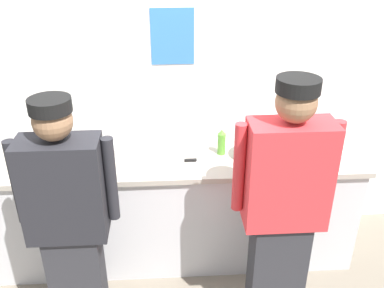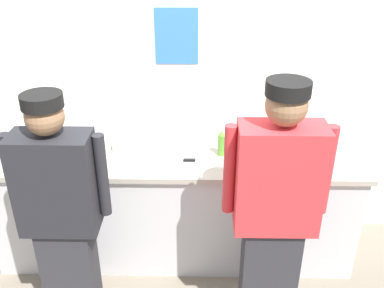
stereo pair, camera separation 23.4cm
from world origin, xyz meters
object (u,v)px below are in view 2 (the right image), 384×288
at_px(chefs_knife, 199,160).
at_px(squeeze_bottle_secondary, 64,149).
at_px(chef_near_left, 61,214).
at_px(mixing_bowl_steel, 257,153).
at_px(ramekin_red_sauce, 98,163).
at_px(sheet_tray, 311,155).
at_px(squeeze_bottle_spare, 222,143).
at_px(chef_center, 275,211).
at_px(plate_stack_rear, 124,146).
at_px(ramekin_orange_sauce, 45,165).
at_px(plate_stack_front, 30,153).
at_px(squeeze_bottle_primary, 62,138).
at_px(deli_cup, 17,146).

bearing_deg(chefs_knife, squeeze_bottle_secondary, -179.33).
bearing_deg(chef_near_left, mixing_bowl_steel, 27.16).
bearing_deg(squeeze_bottle_secondary, ramekin_red_sauce, -14.69).
height_order(sheet_tray, squeeze_bottle_spare, squeeze_bottle_spare).
distance_m(sheet_tray, ramekin_red_sauce, 1.57).
height_order(chef_center, plate_stack_rear, chef_center).
bearing_deg(ramekin_orange_sauce, chefs_knife, 6.02).
relative_size(plate_stack_rear, mixing_bowl_steel, 0.62).
relative_size(ramekin_orange_sauce, chefs_knife, 0.35).
distance_m(chef_center, squeeze_bottle_spare, 0.81).
xyz_separation_m(squeeze_bottle_spare, ramekin_red_sauce, (-0.89, -0.18, -0.07)).
bearing_deg(plate_stack_rear, ramekin_orange_sauce, -150.48).
bearing_deg(chef_center, plate_stack_front, 158.76).
bearing_deg(chef_center, squeeze_bottle_primary, 151.51).
bearing_deg(plate_stack_front, squeeze_bottle_secondary, -5.56).
bearing_deg(mixing_bowl_steel, chef_center, -87.13).
bearing_deg(deli_cup, chefs_knife, -5.44).
distance_m(sheet_tray, ramekin_orange_sauce, 1.95).
relative_size(plate_stack_rear, ramekin_red_sauce, 1.84).
bearing_deg(squeeze_bottle_spare, chef_center, -69.04).
height_order(plate_stack_front, squeeze_bottle_primary, squeeze_bottle_primary).
bearing_deg(mixing_bowl_steel, chefs_knife, -177.50).
relative_size(chef_near_left, deli_cup, 18.59).
xyz_separation_m(plate_stack_rear, sheet_tray, (1.42, -0.09, -0.02)).
bearing_deg(chefs_knife, chef_center, -54.79).
xyz_separation_m(mixing_bowl_steel, sheet_tray, (0.42, 0.07, -0.05)).
bearing_deg(sheet_tray, deli_cup, 178.85).
height_order(squeeze_bottle_secondary, squeeze_bottle_spare, squeeze_bottle_spare).
distance_m(plate_stack_rear, mixing_bowl_steel, 1.01).
bearing_deg(chef_center, squeeze_bottle_spare, 110.96).
xyz_separation_m(sheet_tray, squeeze_bottle_secondary, (-1.83, -0.10, 0.08)).
bearing_deg(plate_stack_front, ramekin_orange_sauce, -41.14).
height_order(plate_stack_front, plate_stack_rear, plate_stack_front).
height_order(plate_stack_rear, squeeze_bottle_secondary, squeeze_bottle_secondary).
distance_m(ramekin_red_sauce, chefs_knife, 0.73).
bearing_deg(squeeze_bottle_primary, squeeze_bottle_spare, -3.29).
bearing_deg(sheet_tray, chefs_knife, -174.06).
xyz_separation_m(plate_stack_rear, squeeze_bottle_secondary, (-0.41, -0.19, 0.07)).
height_order(squeeze_bottle_spare, ramekin_orange_sauce, squeeze_bottle_spare).
xyz_separation_m(chef_near_left, chefs_knife, (0.84, 0.63, 0.03)).
distance_m(plate_stack_front, squeeze_bottle_spare, 1.42).
relative_size(chef_near_left, plate_stack_rear, 8.63).
height_order(chef_near_left, chef_center, chef_center).
relative_size(mixing_bowl_steel, squeeze_bottle_secondary, 1.57).
bearing_deg(squeeze_bottle_spare, chef_near_left, -144.07).
bearing_deg(squeeze_bottle_primary, chef_near_left, -74.87).
bearing_deg(ramekin_orange_sauce, squeeze_bottle_spare, 9.73).
bearing_deg(chef_near_left, squeeze_bottle_primary, 105.13).
bearing_deg(squeeze_bottle_secondary, squeeze_bottle_primary, 110.52).
height_order(plate_stack_front, chefs_knife, plate_stack_front).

